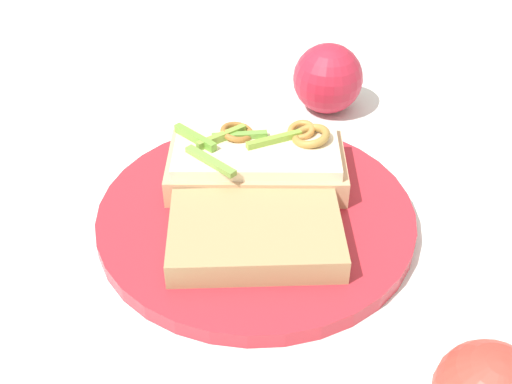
{
  "coord_description": "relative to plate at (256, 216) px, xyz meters",
  "views": [
    {
      "loc": [
        0.4,
        0.19,
        0.38
      ],
      "look_at": [
        0.0,
        0.0,
        0.03
      ],
      "focal_mm": 44.31,
      "sensor_mm": 36.0,
      "label": 1
    }
  ],
  "objects": [
    {
      "name": "ground_plane",
      "position": [
        0.0,
        0.0,
        -0.01
      ],
      "size": [
        2.0,
        2.0,
        0.0
      ],
      "primitive_type": "plane",
      "color": "silver",
      "rests_on": "ground"
    },
    {
      "name": "sandwich",
      "position": [
        -0.04,
        -0.02,
        0.03
      ],
      "size": [
        0.15,
        0.19,
        0.05
      ],
      "rotation": [
        0.0,
        0.0,
        2.0
      ],
      "color": "tan",
      "rests_on": "plate"
    },
    {
      "name": "plate",
      "position": [
        0.0,
        0.0,
        0.0
      ],
      "size": [
        0.29,
        0.29,
        0.01
      ],
      "primitive_type": "cylinder",
      "color": "#BC2935",
      "rests_on": "ground_plane"
    },
    {
      "name": "bread_slice_side",
      "position": [
        0.04,
        0.02,
        0.02
      ],
      "size": [
        0.15,
        0.17,
        0.02
      ],
      "primitive_type": "cube",
      "rotation": [
        0.0,
        0.0,
        2.05
      ],
      "color": "tan",
      "rests_on": "plate"
    },
    {
      "name": "apple_1",
      "position": [
        -0.22,
        -0.01,
        0.03
      ],
      "size": [
        0.11,
        0.11,
        0.08
      ],
      "primitive_type": "sphere",
      "rotation": [
        0.0,
        0.0,
        2.34
      ],
      "color": "#B82338",
      "rests_on": "ground_plane"
    }
  ]
}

